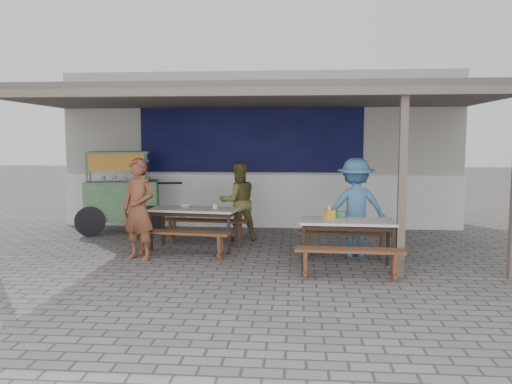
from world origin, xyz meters
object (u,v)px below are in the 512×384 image
object	(u,v)px
donation_box	(340,214)
patron_right_table	(355,207)
table_left	(194,213)
vendor_cart	(121,189)
bench_right_wall	(345,238)
bench_left_wall	(205,225)
patron_street_side	(139,209)
table_right	(347,225)
tissue_box	(329,214)
bench_left_street	(182,238)
bench_right_street	(349,256)
condiment_bowl	(185,206)
condiment_jar	(215,206)
patron_wall_side	(238,201)

from	to	relation	value
donation_box	patron_right_table	bearing A→B (deg)	64.11
table_left	vendor_cart	size ratio (longest dim) A/B	0.79
bench_right_wall	donation_box	distance (m)	0.64
bench_left_wall	patron_street_side	distance (m)	1.77
table_right	donation_box	distance (m)	0.28
bench_left_wall	tissue_box	world-z (taller)	tissue_box
bench_right_wall	vendor_cart	size ratio (longest dim) A/B	0.75
bench_right_wall	tissue_box	world-z (taller)	tissue_box
donation_box	bench_left_street	bearing A→B (deg)	174.78
table_left	bench_right_wall	distance (m)	2.69
bench_right_wall	bench_right_street	bearing A→B (deg)	-90.00
bench_left_wall	condiment_bowl	world-z (taller)	condiment_bowl
tissue_box	bench_left_street	bearing A→B (deg)	171.90
table_right	patron_street_side	distance (m)	3.37
condiment_jar	patron_wall_side	bearing A→B (deg)	70.90
vendor_cart	tissue_box	xyz separation A→B (m)	(4.23, -2.56, -0.12)
bench_right_wall	patron_street_side	size ratio (longest dim) A/B	0.92
patron_wall_side	donation_box	world-z (taller)	patron_wall_side
table_right	condiment_jar	bearing A→B (deg)	155.43
bench_left_wall	patron_wall_side	size ratio (longest dim) A/B	1.08
table_right	condiment_bowl	size ratio (longest dim) A/B	7.46
vendor_cart	patron_right_table	xyz separation A→B (m)	(4.72, -1.82, -0.11)
bench_right_street	patron_wall_side	size ratio (longest dim) A/B	1.00
bench_left_street	bench_right_wall	bearing A→B (deg)	11.20
table_left	donation_box	world-z (taller)	donation_box
table_right	patron_wall_side	xyz separation A→B (m)	(-1.91, 2.05, 0.10)
bench_left_wall	donation_box	distance (m)	2.91
vendor_cart	patron_street_side	size ratio (longest dim) A/B	1.22
table_left	condiment_jar	bearing A→B (deg)	10.04
bench_left_wall	patron_wall_side	distance (m)	0.79
table_left	patron_right_table	xyz separation A→B (m)	(2.82, -0.25, 0.16)
patron_wall_side	patron_right_table	world-z (taller)	patron_right_table
table_left	condiment_jar	world-z (taller)	condiment_jar
table_left	bench_left_street	world-z (taller)	table_left
bench_left_street	condiment_jar	world-z (taller)	condiment_jar
patron_wall_side	patron_right_table	distance (m)	2.44
patron_street_side	bench_right_wall	bearing A→B (deg)	28.72
vendor_cart	donation_box	distance (m)	5.05
table_left	tissue_box	world-z (taller)	tissue_box
table_left	bench_left_wall	bearing A→B (deg)	90.00
table_right	tissue_box	bearing A→B (deg)	156.46
vendor_cart	condiment_bowl	xyz separation A→B (m)	(1.70, -1.41, -0.17)
donation_box	condiment_bowl	distance (m)	2.91
bench_right_street	patron_wall_side	world-z (taller)	patron_wall_side
table_left	tissue_box	xyz separation A→B (m)	(2.34, -0.99, 0.15)
table_left	bench_right_street	size ratio (longest dim) A/B	1.05
table_left	condiment_bowl	size ratio (longest dim) A/B	8.27
table_right	bench_right_wall	distance (m)	0.75
patron_right_table	condiment_bowl	bearing A→B (deg)	-13.95
condiment_jar	table_right	bearing A→B (deg)	-27.12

